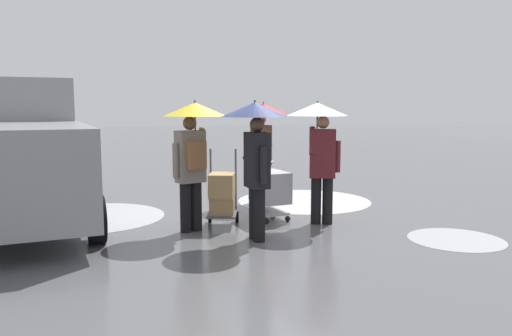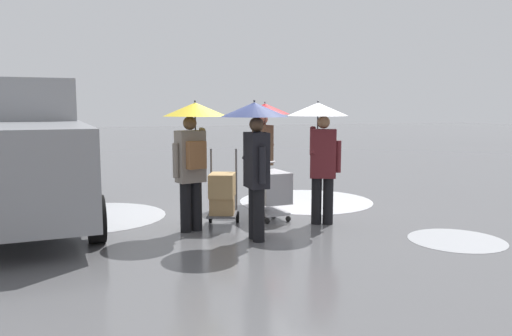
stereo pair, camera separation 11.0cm
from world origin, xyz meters
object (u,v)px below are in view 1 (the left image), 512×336
object	(u,v)px
cargo_van_parked_right	(24,157)
pedestrian_pink_side	(320,134)
pedestrian_black_side	(256,137)
hand_dolly_boxes	(222,195)
pedestrian_far_side	(193,136)
shopping_cart_vendor	(270,188)
pedestrian_white_side	(262,129)

from	to	relation	value
cargo_van_parked_right	pedestrian_pink_side	distance (m)	5.16
pedestrian_pink_side	pedestrian_black_side	xyz separation A→B (m)	(1.40, 0.59, 0.01)
hand_dolly_boxes	pedestrian_far_side	distance (m)	1.15
hand_dolly_boxes	pedestrian_pink_side	bearing A→B (deg)	166.95
cargo_van_parked_right	shopping_cart_vendor	world-z (taller)	cargo_van_parked_right
pedestrian_pink_side	pedestrian_black_side	size ratio (longest dim) A/B	1.00
hand_dolly_boxes	pedestrian_pink_side	xyz separation A→B (m)	(-1.65, 0.38, 1.02)
pedestrian_black_side	pedestrian_far_side	world-z (taller)	same
hand_dolly_boxes	pedestrian_black_side	xyz separation A→B (m)	(-0.25, 0.97, 1.03)
hand_dolly_boxes	pedestrian_black_side	size ratio (longest dim) A/B	0.61
pedestrian_pink_side	hand_dolly_boxes	bearing A→B (deg)	-13.05
shopping_cart_vendor	pedestrian_pink_side	size ratio (longest dim) A/B	0.49
pedestrian_black_side	pedestrian_far_side	bearing A→B (deg)	-47.15
shopping_cart_vendor	pedestrian_pink_side	world-z (taller)	pedestrian_pink_side
cargo_van_parked_right	shopping_cart_vendor	bearing A→B (deg)	163.46
pedestrian_white_side	pedestrian_far_side	distance (m)	2.67
cargo_van_parked_right	hand_dolly_boxes	world-z (taller)	cargo_van_parked_right
cargo_van_parked_right	pedestrian_black_side	distance (m)	4.20
cargo_van_parked_right	pedestrian_black_side	xyz separation A→B (m)	(-3.40, 2.44, 0.41)
pedestrian_far_side	pedestrian_pink_side	bearing A→B (deg)	173.70
shopping_cart_vendor	pedestrian_far_side	size ratio (longest dim) A/B	0.49
cargo_van_parked_right	pedestrian_pink_side	world-z (taller)	cargo_van_parked_right
hand_dolly_boxes	pedestrian_white_side	distance (m)	2.43
hand_dolly_boxes	pedestrian_far_side	size ratio (longest dim) A/B	0.61
shopping_cart_vendor	pedestrian_black_side	xyz separation A→B (m)	(0.73, 1.21, 1.02)
pedestrian_black_side	pedestrian_pink_side	bearing A→B (deg)	-157.07
shopping_cart_vendor	pedestrian_white_side	world-z (taller)	pedestrian_white_side
pedestrian_pink_side	pedestrian_far_side	distance (m)	2.18
pedestrian_white_side	pedestrian_far_side	world-z (taller)	same
hand_dolly_boxes	pedestrian_pink_side	size ratio (longest dim) A/B	0.61
pedestrian_pink_side	pedestrian_white_side	bearing A→B (deg)	-83.03
cargo_van_parked_right	pedestrian_pink_side	xyz separation A→B (m)	(-4.80, 1.84, 0.39)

